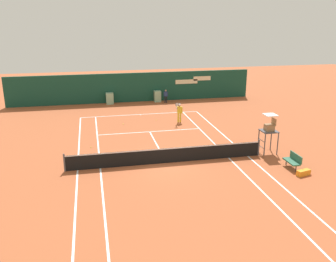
{
  "coord_description": "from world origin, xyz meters",
  "views": [
    {
      "loc": [
        -4.25,
        -20.2,
        8.58
      ],
      "look_at": [
        0.9,
        3.82,
        0.8
      ],
      "focal_mm": 39.07,
      "sensor_mm": 36.0,
      "label": 1
    }
  ],
  "objects_px": {
    "ball_kid_right_post": "(166,95)",
    "tennis_ball_near_service_line": "(91,147)",
    "tennis_ball_mid_court": "(123,124)",
    "player_on_baseline": "(179,111)",
    "equipment_bag": "(305,172)",
    "umpire_chair": "(269,129)",
    "tennis_ball_by_sideline": "(156,120)",
    "player_bench": "(293,160)"
  },
  "relations": [
    {
      "from": "ball_kid_right_post",
      "to": "tennis_ball_near_service_line",
      "type": "bearing_deg",
      "value": 64.04
    },
    {
      "from": "tennis_ball_mid_court",
      "to": "tennis_ball_near_service_line",
      "type": "distance_m",
      "value": 5.83
    },
    {
      "from": "player_on_baseline",
      "to": "tennis_ball_mid_court",
      "type": "relative_size",
      "value": 26.65
    },
    {
      "from": "equipment_bag",
      "to": "umpire_chair",
      "type": "bearing_deg",
      "value": 96.24
    },
    {
      "from": "umpire_chair",
      "to": "equipment_bag",
      "type": "distance_m",
      "value": 4.01
    },
    {
      "from": "player_on_baseline",
      "to": "ball_kid_right_post",
      "type": "xyz_separation_m",
      "value": [
        0.36,
        7.31,
        -0.17
      ]
    },
    {
      "from": "tennis_ball_by_sideline",
      "to": "umpire_chair",
      "type": "bearing_deg",
      "value": -57.79
    },
    {
      "from": "umpire_chair",
      "to": "tennis_ball_near_service_line",
      "type": "height_order",
      "value": "umpire_chair"
    },
    {
      "from": "player_on_baseline",
      "to": "tennis_ball_by_sideline",
      "type": "height_order",
      "value": "player_on_baseline"
    },
    {
      "from": "player_on_baseline",
      "to": "ball_kid_right_post",
      "type": "bearing_deg",
      "value": -81.97
    },
    {
      "from": "tennis_ball_near_service_line",
      "to": "ball_kid_right_post",
      "type": "bearing_deg",
      "value": 57.54
    },
    {
      "from": "umpire_chair",
      "to": "player_on_baseline",
      "type": "xyz_separation_m",
      "value": [
        -3.96,
        8.12,
        -0.68
      ]
    },
    {
      "from": "tennis_ball_by_sideline",
      "to": "tennis_ball_mid_court",
      "type": "relative_size",
      "value": 1.0
    },
    {
      "from": "umpire_chair",
      "to": "tennis_ball_mid_court",
      "type": "xyz_separation_m",
      "value": [
        -8.63,
        8.49,
        -1.61
      ]
    },
    {
      "from": "tennis_ball_by_sideline",
      "to": "tennis_ball_mid_court",
      "type": "height_order",
      "value": "same"
    },
    {
      "from": "ball_kid_right_post",
      "to": "tennis_ball_mid_court",
      "type": "relative_size",
      "value": 20.03
    },
    {
      "from": "equipment_bag",
      "to": "ball_kid_right_post",
      "type": "distance_m",
      "value": 19.56
    },
    {
      "from": "equipment_bag",
      "to": "tennis_ball_by_sideline",
      "type": "distance_m",
      "value": 14.25
    },
    {
      "from": "umpire_chair",
      "to": "tennis_ball_mid_court",
      "type": "relative_size",
      "value": 38.01
    },
    {
      "from": "umpire_chair",
      "to": "player_on_baseline",
      "type": "height_order",
      "value": "umpire_chair"
    },
    {
      "from": "equipment_bag",
      "to": "tennis_ball_mid_court",
      "type": "xyz_separation_m",
      "value": [
        -9.04,
        12.2,
        -0.13
      ]
    },
    {
      "from": "equipment_bag",
      "to": "tennis_ball_by_sideline",
      "type": "xyz_separation_m",
      "value": [
        -6.16,
        12.85,
        -0.13
      ]
    },
    {
      "from": "umpire_chair",
      "to": "player_bench",
      "type": "bearing_deg",
      "value": -174.51
    },
    {
      "from": "umpire_chair",
      "to": "player_on_baseline",
      "type": "bearing_deg",
      "value": 26.02
    },
    {
      "from": "ball_kid_right_post",
      "to": "tennis_ball_by_sideline",
      "type": "xyz_separation_m",
      "value": [
        -2.15,
        -6.29,
        -0.75
      ]
    },
    {
      "from": "tennis_ball_mid_court",
      "to": "player_bench",
      "type": "bearing_deg",
      "value": -51.48
    },
    {
      "from": "player_bench",
      "to": "tennis_ball_mid_court",
      "type": "xyz_separation_m",
      "value": [
        -8.89,
        11.17,
        -0.47
      ]
    },
    {
      "from": "player_bench",
      "to": "ball_kid_right_post",
      "type": "distance_m",
      "value": 18.51
    },
    {
      "from": "player_bench",
      "to": "player_on_baseline",
      "type": "xyz_separation_m",
      "value": [
        -4.22,
        10.79,
        0.45
      ]
    },
    {
      "from": "ball_kid_right_post",
      "to": "tennis_ball_mid_court",
      "type": "bearing_deg",
      "value": 60.58
    },
    {
      "from": "umpire_chair",
      "to": "tennis_ball_near_service_line",
      "type": "xyz_separation_m",
      "value": [
        -11.31,
        3.31,
        -1.61
      ]
    },
    {
      "from": "umpire_chair",
      "to": "player_bench",
      "type": "relative_size",
      "value": 2.08
    },
    {
      "from": "player_on_baseline",
      "to": "tennis_ball_mid_court",
      "type": "height_order",
      "value": "player_on_baseline"
    },
    {
      "from": "umpire_chair",
      "to": "tennis_ball_by_sideline",
      "type": "bearing_deg",
      "value": 32.21
    },
    {
      "from": "ball_kid_right_post",
      "to": "tennis_ball_near_service_line",
      "type": "relative_size",
      "value": 20.03
    },
    {
      "from": "equipment_bag",
      "to": "tennis_ball_mid_court",
      "type": "relative_size",
      "value": 14.12
    },
    {
      "from": "equipment_bag",
      "to": "tennis_ball_mid_court",
      "type": "height_order",
      "value": "equipment_bag"
    },
    {
      "from": "umpire_chair",
      "to": "tennis_ball_mid_court",
      "type": "height_order",
      "value": "umpire_chair"
    },
    {
      "from": "equipment_bag",
      "to": "player_on_baseline",
      "type": "relative_size",
      "value": 0.53
    },
    {
      "from": "player_on_baseline",
      "to": "tennis_ball_mid_court",
      "type": "bearing_deg",
      "value": 6.28
    },
    {
      "from": "player_bench",
      "to": "player_on_baseline",
      "type": "distance_m",
      "value": 11.6
    },
    {
      "from": "ball_kid_right_post",
      "to": "umpire_chair",
      "type": "bearing_deg",
      "value": 109.65
    }
  ]
}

